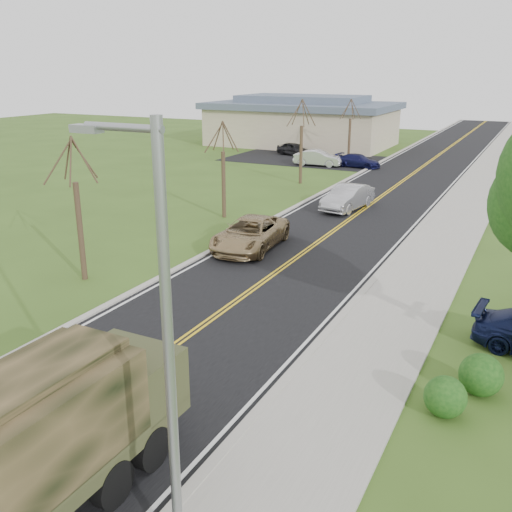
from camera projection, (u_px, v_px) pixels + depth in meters
The scene contains 17 objects.
ground at pixel (10, 465), 13.01m from camera, with size 160.00×160.00×0.00m, color #38541C.
road at pixel (407, 178), 46.90m from camera, with size 8.00×120.00×0.01m, color black.
curb_right at pixel (460, 182), 45.10m from camera, with size 0.30×120.00×0.12m, color #9E998E.
sidewalk_right at pixel (483, 184), 44.35m from camera, with size 3.20×120.00×0.10m, color #9E998E.
curb_left at pixel (358, 174), 48.66m from camera, with size 0.30×120.00×0.10m, color #9E998E.
street_light at pixel (163, 344), 9.10m from camera, with size 1.65×0.22×8.00m.
bare_tree_a at pixel (79, 220), 23.66m from camera, with size 1.93×2.26×6.08m.
bare_tree_b at pixel (223, 177), 33.88m from camera, with size 1.83×2.14×5.73m.
bare_tree_c at pixel (301, 148), 43.95m from camera, with size 2.04×2.39×6.42m.
bare_tree_d at pixel (349, 135), 54.18m from camera, with size 1.88×2.20×5.91m.
commercial_building at pixel (302, 122), 66.44m from camera, with size 25.50×21.50×5.65m.
military_truck at pixel (41, 434), 11.05m from camera, with size 2.37×6.60×3.28m.
suv_champagne at pixel (250, 234), 28.39m from camera, with size 2.56×5.56×1.54m, color #A0865A.
sedan_silver at pixel (348, 197), 36.27m from camera, with size 1.67×4.78×1.57m, color #ADADB2.
lot_car_dark at pixel (294, 149), 58.92m from camera, with size 1.56×3.87×1.32m, color black.
lot_car_silver at pixel (318, 158), 52.56m from camera, with size 1.54×4.43×1.46m, color silver.
lot_car_navy at pixel (358, 161), 51.81m from camera, with size 1.67×4.11×1.19m, color #10113C.
Camera 1 is at (9.93, -7.14, 8.62)m, focal length 40.00 mm.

